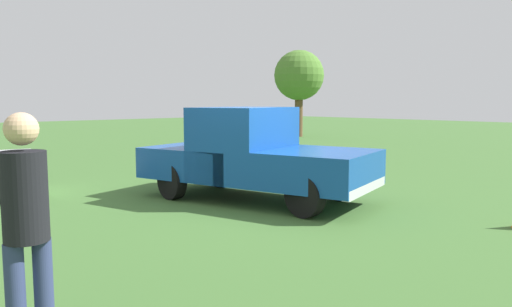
{
  "coord_description": "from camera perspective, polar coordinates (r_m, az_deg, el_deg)",
  "views": [
    {
      "loc": [
        -6.65,
        6.03,
        1.9
      ],
      "look_at": [
        0.07,
        -0.24,
        0.9
      ],
      "focal_mm": 33.92,
      "sensor_mm": 36.0,
      "label": 1
    }
  ],
  "objects": [
    {
      "name": "tree_back_right",
      "position": [
        26.11,
        5.1,
        9.08
      ],
      "size": [
        2.65,
        2.65,
        4.59
      ],
      "color": "brown",
      "rests_on": "ground_plane"
    },
    {
      "name": "person_bystander",
      "position": [
        3.92,
        -25.48,
        -7.08
      ],
      "size": [
        0.33,
        0.34,
        1.82
      ],
      "rotation": [
        0.0,
        0.0,
        3.16
      ],
      "color": "navy",
      "rests_on": "ground_plane"
    },
    {
      "name": "ground_plane",
      "position": [
        9.17,
        -0.79,
        -5.74
      ],
      "size": [
        80.0,
        80.0,
        0.0
      ],
      "primitive_type": "plane",
      "color": "#3D662D"
    },
    {
      "name": "pickup_truck",
      "position": [
        9.3,
        -0.6,
        0.09
      ],
      "size": [
        4.8,
        3.02,
        1.78
      ],
      "rotation": [
        0.0,
        0.0,
        3.41
      ],
      "color": "black",
      "rests_on": "ground_plane"
    }
  ]
}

